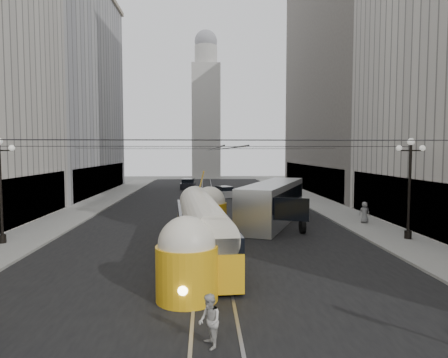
{
  "coord_description": "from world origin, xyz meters",
  "views": [
    {
      "loc": [
        -0.32,
        -6.47,
        5.71
      ],
      "look_at": [
        0.8,
        16.64,
        4.09
      ],
      "focal_mm": 32.0,
      "sensor_mm": 36.0,
      "label": 1
    }
  ],
  "objects": [
    {
      "name": "lamppost_right_mid",
      "position": [
        12.6,
        18.0,
        3.74
      ],
      "size": [
        1.86,
        0.44,
        6.37
      ],
      "color": "black",
      "rests_on": "sidewalk_right"
    },
    {
      "name": "pedestrian_sidewalk_right",
      "position": [
        12.06,
        23.63,
        0.97
      ],
      "size": [
        0.83,
        0.55,
        1.64
      ],
      "primitive_type": "imported",
      "rotation": [
        0.0,
        0.0,
        3.07
      ],
      "color": "slate",
      "rests_on": "sidewalk_right"
    },
    {
      "name": "city_bus",
      "position": [
        5.13,
        24.81,
        1.76
      ],
      "size": [
        7.28,
        13.12,
        3.21
      ],
      "color": "#AFB3B5",
      "rests_on": "ground"
    },
    {
      "name": "road",
      "position": [
        0.0,
        32.5,
        0.0
      ],
      "size": [
        20.0,
        85.0,
        0.02
      ],
      "primitive_type": "cube",
      "color": "black",
      "rests_on": "ground"
    },
    {
      "name": "building_left_far",
      "position": [
        -19.99,
        48.0,
        14.31
      ],
      "size": [
        12.6,
        28.6,
        28.6
      ],
      "color": "#999999",
      "rests_on": "ground"
    },
    {
      "name": "sidewalk_left",
      "position": [
        -12.0,
        36.0,
        0.07
      ],
      "size": [
        4.0,
        72.0,
        0.15
      ],
      "primitive_type": "cube",
      "color": "gray",
      "rests_on": "ground"
    },
    {
      "name": "sedan_dark_far",
      "position": [
        -2.82,
        53.81,
        0.71
      ],
      "size": [
        2.2,
        5.04,
        1.57
      ],
      "color": "black",
      "rests_on": "ground"
    },
    {
      "name": "sidewalk_right",
      "position": [
        12.0,
        36.0,
        0.07
      ],
      "size": [
        4.0,
        72.0,
        0.15
      ],
      "primitive_type": "cube",
      "color": "gray",
      "rests_on": "ground"
    },
    {
      "name": "rail_right",
      "position": [
        0.75,
        32.5,
        0.0
      ],
      "size": [
        0.12,
        85.0,
        0.04
      ],
      "primitive_type": "cube",
      "color": "gray",
      "rests_on": "ground"
    },
    {
      "name": "lamppost_left_mid",
      "position": [
        -12.6,
        18.0,
        3.74
      ],
      "size": [
        1.86,
        0.44,
        6.37
      ],
      "color": "black",
      "rests_on": "sidewalk_left"
    },
    {
      "name": "catenary",
      "position": [
        0.12,
        31.49,
        5.88
      ],
      "size": [
        25.0,
        72.0,
        0.23
      ],
      "color": "black",
      "rests_on": "ground"
    },
    {
      "name": "streetcar",
      "position": [
        -0.5,
        14.83,
        1.61
      ],
      "size": [
        3.43,
        15.11,
        3.3
      ],
      "color": "#EBAA14",
      "rests_on": "ground"
    },
    {
      "name": "sedan_white_far",
      "position": [
        2.11,
        43.17,
        0.6
      ],
      "size": [
        3.09,
        4.53,
        1.33
      ],
      "color": "silver",
      "rests_on": "ground"
    },
    {
      "name": "pedestrian_crossing_b",
      "position": [
        -0.2,
        4.77,
        0.78
      ],
      "size": [
        0.77,
        0.89,
        1.57
      ],
      "primitive_type": "imported",
      "rotation": [
        0.0,
        0.0,
        -1.32
      ],
      "color": "beige",
      "rests_on": "ground"
    },
    {
      "name": "rail_left",
      "position": [
        -0.75,
        32.5,
        0.0
      ],
      "size": [
        0.12,
        85.0,
        0.04
      ],
      "primitive_type": "cube",
      "color": "gray",
      "rests_on": "ground"
    },
    {
      "name": "building_right_far",
      "position": [
        20.0,
        48.0,
        16.31
      ],
      "size": [
        12.6,
        32.6,
        32.6
      ],
      "color": "#514C47",
      "rests_on": "ground"
    },
    {
      "name": "distant_tower",
      "position": [
        0.0,
        80.0,
        14.97
      ],
      "size": [
        6.0,
        6.0,
        31.36
      ],
      "color": "#B2AFA8",
      "rests_on": "ground"
    }
  ]
}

